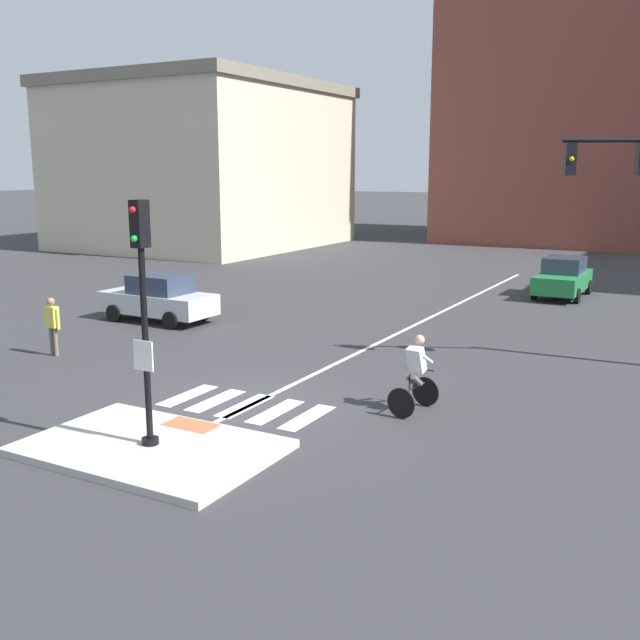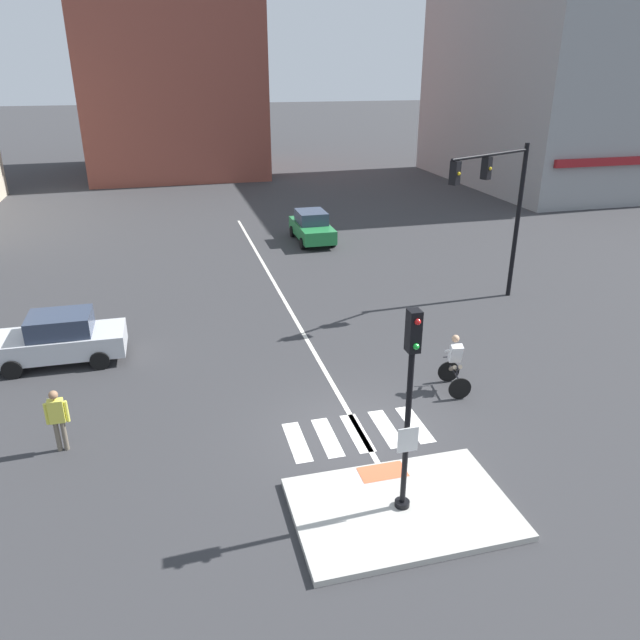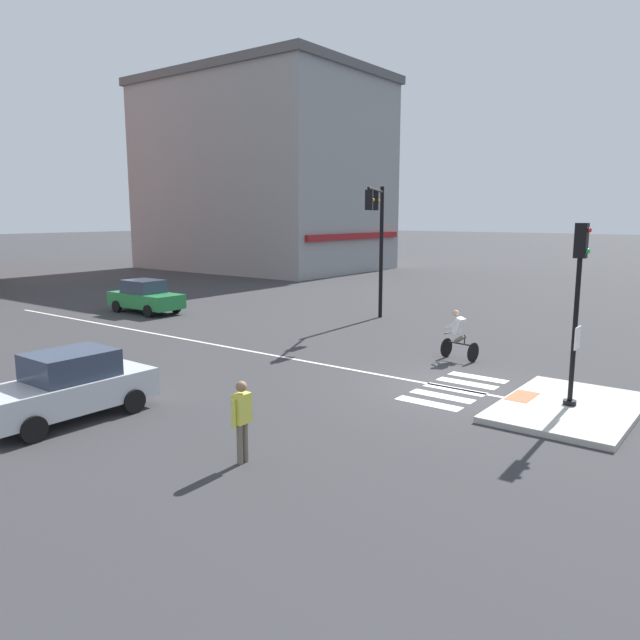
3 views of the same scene
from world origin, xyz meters
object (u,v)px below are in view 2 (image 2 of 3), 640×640
car_silver_cross_left (59,339)px  pedestrian_at_curb_left (57,416)px  traffic_light_mast (499,197)px  cyclist (455,362)px  signal_pole (409,395)px  car_green_eastbound_distant (312,227)px

car_silver_cross_left → pedestrian_at_curb_left: size_ratio=2.47×
traffic_light_mast → cyclist: (-4.50, -6.07, -3.38)m
signal_pole → car_silver_cross_left: size_ratio=1.09×
traffic_light_mast → cyclist: bearing=-126.6°
car_green_eastbound_distant → cyclist: bearing=-89.5°
traffic_light_mast → cyclist: traffic_light_mast is taller
signal_pole → car_green_eastbound_distant: size_ratio=1.10×
traffic_light_mast → pedestrian_at_curb_left: traffic_light_mast is taller
car_silver_cross_left → cyclist: (11.39, -4.81, 0.06)m
cyclist → pedestrian_at_curb_left: size_ratio=1.01×
car_green_eastbound_distant → car_silver_cross_left: (-11.26, -11.94, 0.00)m
car_green_eastbound_distant → pedestrian_at_curb_left: (-10.63, -17.11, 0.17)m
traffic_light_mast → cyclist: 8.28m
cyclist → pedestrian_at_curb_left: (-10.76, -0.36, 0.11)m
signal_pole → car_silver_cross_left: 12.49m
pedestrian_at_curb_left → cyclist: bearing=1.9°
car_silver_cross_left → pedestrian_at_curb_left: 5.21m
cyclist → traffic_light_mast: bearing=53.4°
car_silver_cross_left → traffic_light_mast: bearing=4.5°
traffic_light_mast → car_silver_cross_left: 16.31m
traffic_light_mast → pedestrian_at_curb_left: size_ratio=3.67×
signal_pole → car_green_eastbound_distant: 21.71m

